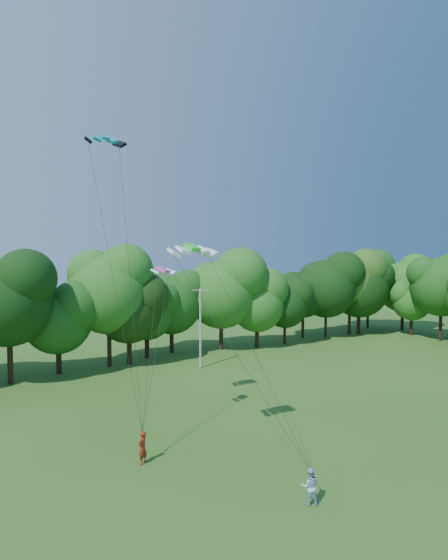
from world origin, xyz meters
TOP-DOWN VIEW (x-y plane):
  - ground at (0.00, 0.00)m, footprint 160.00×160.00m
  - utility_pole at (6.38, 29.95)m, footprint 1.56×0.78m
  - kite_flyer_left at (-6.40, 12.68)m, footprint 0.82×0.77m
  - kite_flyer_right at (-1.04, 4.77)m, footprint 1.07×1.00m
  - kite_teal at (-7.10, 17.02)m, footprint 2.43×1.08m
  - kite_green at (-3.70, 11.74)m, footprint 2.75×1.30m
  - kite_pink at (-3.62, 16.07)m, footprint 1.83×1.40m
  - tree_back_center at (0.44, 35.20)m, footprint 7.68×7.68m
  - tree_back_east at (35.09, 36.17)m, footprint 8.91×8.91m

SIDE VIEW (x-z plane):
  - ground at x=0.00m, z-range 0.00..0.00m
  - kite_flyer_right at x=-1.04m, z-range 0.00..1.74m
  - kite_flyer_left at x=-6.40m, z-range 0.00..1.88m
  - utility_pole at x=6.38m, z-range 0.11..8.54m
  - tree_back_center at x=0.44m, z-range 1.39..12.56m
  - tree_back_east at x=35.09m, z-range 1.61..14.57m
  - kite_pink at x=-3.62m, z-range 10.65..11.02m
  - kite_green at x=-3.70m, z-range 11.97..12.45m
  - kite_teal at x=-7.10m, z-range 18.79..19.35m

